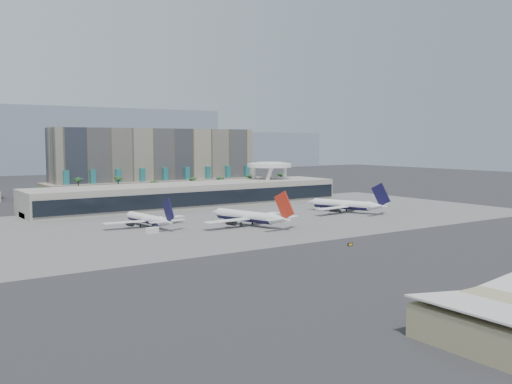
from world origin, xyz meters
TOP-DOWN VIEW (x-y plane):
  - ground at (0.00, 0.00)m, footprint 900.00×900.00m
  - apron_pad at (0.00, 55.00)m, footprint 260.00×130.00m
  - mountain_ridge at (27.88, 470.00)m, footprint 680.00×60.00m
  - hotel at (10.00, 174.41)m, footprint 140.00×30.00m
  - terminal at (0.00, 109.84)m, footprint 170.00×32.50m
  - saucer_structure at (55.00, 116.00)m, footprint 26.00×26.00m
  - palm_row at (7.00, 145.00)m, footprint 157.80×2.80m
  - airliner_left at (-48.89, 54.38)m, footprint 36.15×37.40m
  - airliner_centre at (-13.74, 34.30)m, footprint 42.12×43.72m
  - airliner_right at (48.58, 44.26)m, footprint 40.58×41.91m
  - service_vehicle_a at (-53.90, 38.42)m, footprint 5.13×3.64m
  - service_vehicle_b at (5.61, 34.38)m, footprint 3.25×2.20m
  - taxiway_sign at (-10.54, -21.72)m, footprint 2.26×0.50m

SIDE VIEW (x-z plane):
  - ground at x=0.00m, z-range 0.00..0.00m
  - apron_pad at x=0.00m, z-range 0.00..0.06m
  - taxiway_sign at x=-10.54m, z-range 0.00..1.02m
  - service_vehicle_b at x=5.61m, z-range 0.00..1.54m
  - service_vehicle_a at x=-53.90m, z-range 0.00..2.27m
  - airliner_left at x=-48.89m, z-range -3.20..9.72m
  - airliner_right at x=48.58m, z-range -3.75..11.38m
  - airliner_centre at x=-13.74m, z-range -3.81..11.57m
  - terminal at x=0.00m, z-range -0.73..13.77m
  - palm_row at x=7.00m, z-range 3.95..17.05m
  - hotel at x=10.00m, z-range -4.19..37.81m
  - saucer_structure at x=55.00m, z-range 7.51..29.40m
  - mountain_ridge at x=27.88m, z-range -5.11..64.89m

